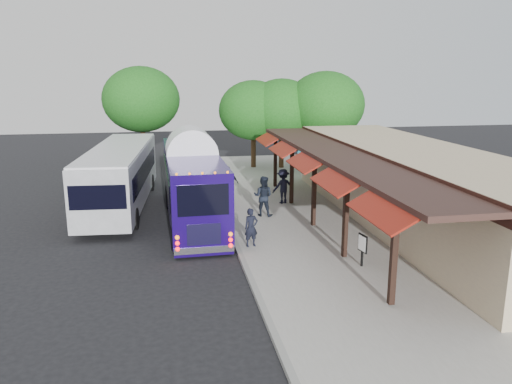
{
  "coord_description": "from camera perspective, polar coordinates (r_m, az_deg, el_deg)",
  "views": [
    {
      "loc": [
        -2.57,
        -16.67,
        6.87
      ],
      "look_at": [
        1.21,
        4.27,
        1.8
      ],
      "focal_mm": 35.0,
      "sensor_mm": 36.0,
      "label": 1
    }
  ],
  "objects": [
    {
      "name": "coach_bus",
      "position": [
        23.85,
        -7.33,
        1.24
      ],
      "size": [
        2.57,
        11.08,
        3.52
      ],
      "rotation": [
        0.0,
        0.0,
        0.02
      ],
      "color": "#180752",
      "rests_on": "ground"
    },
    {
      "name": "tree_left",
      "position": [
        36.34,
        -0.3,
        9.32
      ],
      "size": [
        5.02,
        5.02,
        6.42
      ],
      "color": "#382314",
      "rests_on": "ground"
    },
    {
      "name": "sidewalk",
      "position": [
        23.04,
        9.45,
        -3.94
      ],
      "size": [
        10.0,
        40.0,
        0.15
      ],
      "primitive_type": "cube",
      "color": "#9E9B93",
      "rests_on": "ground"
    },
    {
      "name": "ground",
      "position": [
        18.22,
        -1.39,
        -8.76
      ],
      "size": [
        90.0,
        90.0,
        0.0
      ],
      "primitive_type": "plane",
      "color": "black",
      "rests_on": "ground"
    },
    {
      "name": "city_bus",
      "position": [
        27.0,
        -15.24,
        2.0
      ],
      "size": [
        3.4,
        11.97,
        3.18
      ],
      "rotation": [
        0.0,
        0.0,
        -0.07
      ],
      "color": "gray",
      "rests_on": "ground"
    },
    {
      "name": "sign_board",
      "position": [
        18.16,
        12.08,
        -5.93
      ],
      "size": [
        0.15,
        0.54,
        1.18
      ],
      "rotation": [
        0.0,
        0.0,
        0.19
      ],
      "color": "black",
      "rests_on": "sidewalk"
    },
    {
      "name": "ped_d",
      "position": [
        26.36,
        3.11,
        0.67
      ],
      "size": [
        1.32,
        0.96,
        1.84
      ],
      "primitive_type": "imported",
      "rotation": [
        0.0,
        0.0,
        3.4
      ],
      "color": "black",
      "rests_on": "sidewalk"
    },
    {
      "name": "tree_mid",
      "position": [
        36.18,
        2.97,
        9.4
      ],
      "size": [
        5.11,
        5.11,
        6.54
      ],
      "color": "#382314",
      "rests_on": "ground"
    },
    {
      "name": "tree_far",
      "position": [
        39.17,
        -13.0,
        10.27
      ],
      "size": [
        5.8,
        5.8,
        7.43
      ],
      "color": "#382314",
      "rests_on": "ground"
    },
    {
      "name": "ped_c",
      "position": [
        26.77,
        -3.2,
        0.95
      ],
      "size": [
        1.18,
        0.62,
        1.92
      ],
      "primitive_type": "imported",
      "rotation": [
        0.0,
        0.0,
        3.29
      ],
      "color": "black",
      "rests_on": "sidewalk"
    },
    {
      "name": "ped_b",
      "position": [
        23.97,
        0.83,
        -0.47
      ],
      "size": [
        1.17,
        1.07,
        1.95
      ],
      "primitive_type": "imported",
      "rotation": [
        0.0,
        0.0,
        2.71
      ],
      "color": "black",
      "rests_on": "sidewalk"
    },
    {
      "name": "ped_a",
      "position": [
        19.8,
        -0.55,
        -4.08
      ],
      "size": [
        0.63,
        0.48,
        1.55
      ],
      "primitive_type": "imported",
      "rotation": [
        0.0,
        0.0,
        0.2
      ],
      "color": "black",
      "rests_on": "sidewalk"
    },
    {
      "name": "station_shelter",
      "position": [
        23.93,
        17.27,
        0.67
      ],
      "size": [
        8.15,
        20.0,
        3.6
      ],
      "color": "#C8B48B",
      "rests_on": "ground"
    },
    {
      "name": "tree_right",
      "position": [
        35.99,
        7.95,
        9.83
      ],
      "size": [
        5.51,
        5.51,
        7.06
      ],
      "color": "#382314",
      "rests_on": "ground"
    },
    {
      "name": "curb",
      "position": [
        21.92,
        -2.88,
        -4.68
      ],
      "size": [
        0.2,
        40.0,
        0.16
      ],
      "primitive_type": "cube",
      "color": "gray",
      "rests_on": "ground"
    }
  ]
}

